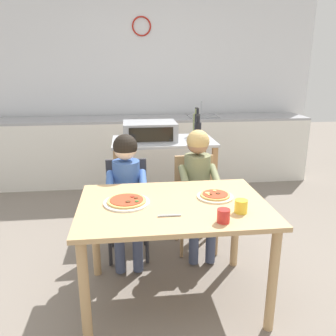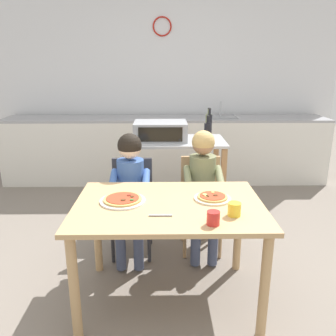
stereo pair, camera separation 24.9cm
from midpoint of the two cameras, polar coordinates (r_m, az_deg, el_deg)
ground_plane at (r=3.65m, az=1.76°, el=-9.17°), size 11.96×11.96×0.00m
back_wall_tiled at (r=5.14m, az=0.94°, el=14.06°), size 4.89×0.14×2.70m
kitchen_counter at (r=4.86m, az=1.05°, el=3.11°), size 4.40×0.60×1.09m
kitchen_island_cart at (r=3.54m, az=2.97°, el=0.06°), size 1.02×0.58×0.86m
toaster_oven at (r=3.46m, az=0.82°, el=6.12°), size 0.52×0.39×0.18m
bottle_slim_sauce at (r=3.69m, az=8.64°, el=7.09°), size 0.07×0.07×0.29m
bottle_squat_spirits at (r=3.33m, az=8.67°, el=5.77°), size 0.07×0.07×0.27m
bottle_tall_green_wine at (r=3.59m, az=8.80°, el=6.91°), size 0.06×0.06×0.30m
dining_table at (r=2.30m, az=3.25°, el=-8.26°), size 1.23×0.85×0.72m
dining_chair_left at (r=2.98m, az=-3.56°, el=-5.23°), size 0.36×0.36×0.81m
dining_chair_right at (r=3.06m, az=7.76°, el=-4.74°), size 0.36×0.36×0.81m
child_in_blue_striped_shirt at (r=2.80m, az=-3.74°, el=-2.36°), size 0.32×0.42×1.05m
child_in_olive_shirt at (r=2.88m, az=8.25°, el=-1.91°), size 0.32×0.42×1.06m
pizza_plate_white at (r=2.28m, az=-4.38°, el=-5.32°), size 0.30×0.30×0.03m
pizza_plate_cream at (r=2.35m, az=10.35°, el=-4.86°), size 0.25×0.25×0.03m
drinking_cup_yellow at (r=2.13m, az=14.20°, el=-6.66°), size 0.08×0.08×0.08m
drinking_cup_red at (r=1.99m, az=11.06°, el=-8.16°), size 0.07×0.07×0.08m
serving_spoon at (r=2.07m, az=2.23°, el=-7.88°), size 0.14×0.01×0.01m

